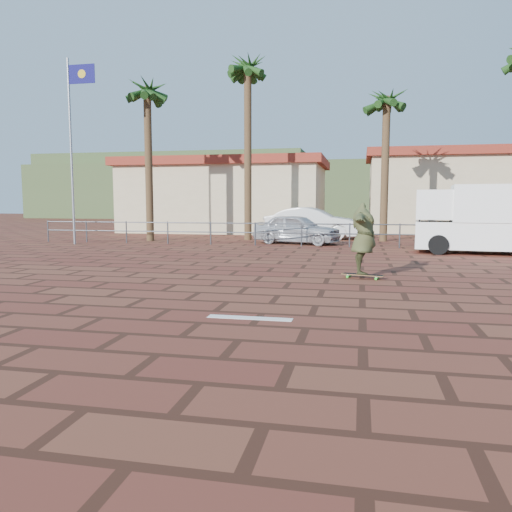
{
  "coord_description": "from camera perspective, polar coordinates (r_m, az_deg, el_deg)",
  "views": [
    {
      "loc": [
        2.44,
        -8.97,
        1.89
      ],
      "look_at": [
        0.39,
        0.78,
        0.8
      ],
      "focal_mm": 35.0,
      "sensor_mm": 36.0,
      "label": 1
    }
  ],
  "objects": [
    {
      "name": "guardrail",
      "position": [
        21.15,
        5.23,
        2.95
      ],
      "size": [
        24.06,
        0.06,
        1.0
      ],
      "color": "#47494F",
      "rests_on": "ground"
    },
    {
      "name": "car_silver",
      "position": [
        22.41,
        4.7,
        3.1
      ],
      "size": [
        4.17,
        2.51,
        1.33
      ],
      "primitive_type": "imported",
      "rotation": [
        0.0,
        0.0,
        1.31
      ],
      "color": "#AEB0B6",
      "rests_on": "ground"
    },
    {
      "name": "palm_left",
      "position": [
        25.31,
        -0.95,
        20.11
      ],
      "size": [
        2.4,
        2.4,
        9.45
      ],
      "color": "brown",
      "rests_on": "ground"
    },
    {
      "name": "car_white",
      "position": [
        25.61,
        6.44,
        3.76
      ],
      "size": [
        4.9,
        1.95,
        1.58
      ],
      "primitive_type": "imported",
      "rotation": [
        0.0,
        0.0,
        1.51
      ],
      "color": "silver",
      "rests_on": "ground"
    },
    {
      "name": "building_east",
      "position": [
        33.44,
        21.6,
        6.93
      ],
      "size": [
        10.6,
        6.6,
        5.0
      ],
      "color": "beige",
      "rests_on": "ground"
    },
    {
      "name": "flagpole",
      "position": [
        23.62,
        -20.16,
        12.56
      ],
      "size": [
        1.3,
        0.1,
        8.0
      ],
      "color": "gray",
      "rests_on": "ground"
    },
    {
      "name": "hill_back",
      "position": [
        69.45,
        -8.84,
        7.93
      ],
      "size": [
        35.0,
        14.0,
        8.0
      ],
      "primitive_type": "cube",
      "color": "#384C28",
      "rests_on": "ground"
    },
    {
      "name": "paint_stripe",
      "position": [
        8.18,
        -0.72,
        -7.09
      ],
      "size": [
        1.4,
        0.22,
        0.01
      ],
      "primitive_type": "cube",
      "color": "white",
      "rests_on": "ground"
    },
    {
      "name": "palm_center",
      "position": [
        24.9,
        14.72,
        16.4
      ],
      "size": [
        2.4,
        2.4,
        7.75
      ],
      "color": "brown",
      "rests_on": "ground"
    },
    {
      "name": "ground",
      "position": [
        9.49,
        -3.28,
        -5.26
      ],
      "size": [
        120.0,
        120.0,
        0.0
      ],
      "primitive_type": "plane",
      "color": "brown",
      "rests_on": "ground"
    },
    {
      "name": "hill_front",
      "position": [
        59.03,
        9.57,
        7.25
      ],
      "size": [
        70.0,
        18.0,
        6.0
      ],
      "primitive_type": "cube",
      "color": "#384C28",
      "rests_on": "ground"
    },
    {
      "name": "building_west",
      "position": [
        32.1,
        -3.41,
        6.94
      ],
      "size": [
        12.6,
        7.6,
        4.5
      ],
      "color": "beige",
      "rests_on": "ground"
    },
    {
      "name": "palm_far_left",
      "position": [
        25.06,
        -12.34,
        17.49
      ],
      "size": [
        2.4,
        2.4,
        8.25
      ],
      "color": "brown",
      "rests_on": "ground"
    },
    {
      "name": "campervan",
      "position": [
        19.91,
        24.84,
        4.0
      ],
      "size": [
        4.98,
        2.53,
        2.48
      ],
      "rotation": [
        0.0,
        0.0,
        -0.11
      ],
      "color": "white",
      "rests_on": "ground"
    },
    {
      "name": "longboard",
      "position": [
        12.59,
        12.09,
        -2.14
      ],
      "size": [
        1.06,
        0.5,
        0.1
      ],
      "rotation": [
        0.0,
        0.0,
        -0.28
      ],
      "color": "olive",
      "rests_on": "ground"
    },
    {
      "name": "skateboarder",
      "position": [
        12.5,
        12.19,
        1.94
      ],
      "size": [
        0.62,
        2.17,
        1.76
      ],
      "primitive_type": "imported",
      "rotation": [
        0.0,
        0.0,
        1.55
      ],
      "color": "#3F4324",
      "rests_on": "longboard"
    }
  ]
}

